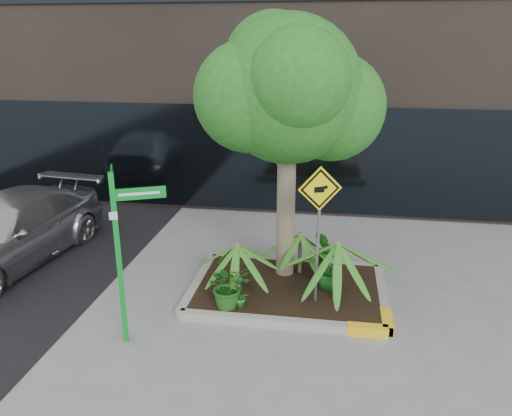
# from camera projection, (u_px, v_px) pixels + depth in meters

# --- Properties ---
(ground) EXTENTS (80.00, 80.00, 0.00)m
(ground) POSITION_uv_depth(u_px,v_px,m) (274.00, 301.00, 8.42)
(ground) COLOR gray
(ground) RESTS_ON ground
(planter) EXTENTS (3.35, 2.36, 0.15)m
(planter) POSITION_uv_depth(u_px,v_px,m) (290.00, 289.00, 8.61)
(planter) COLOR #9E9E99
(planter) RESTS_ON ground
(tree) EXTENTS (3.11, 2.76, 4.67)m
(tree) POSITION_uv_depth(u_px,v_px,m) (288.00, 90.00, 8.09)
(tree) COLOR gray
(tree) RESTS_ON ground
(palm_front) EXTENTS (1.19, 1.19, 1.33)m
(palm_front) POSITION_uv_depth(u_px,v_px,m) (338.00, 243.00, 7.85)
(palm_front) COLOR gray
(palm_front) RESTS_ON ground
(palm_left) EXTENTS (0.94, 0.94, 1.04)m
(palm_left) POSITION_uv_depth(u_px,v_px,m) (237.00, 245.00, 8.33)
(palm_left) COLOR gray
(palm_left) RESTS_ON ground
(palm_back) EXTENTS (0.88, 0.88, 0.98)m
(palm_back) POSITION_uv_depth(u_px,v_px,m) (301.00, 235.00, 8.90)
(palm_back) COLOR gray
(palm_back) RESTS_ON ground
(parked_car) EXTENTS (2.39, 4.73, 1.32)m
(parked_car) POSITION_uv_depth(u_px,v_px,m) (7.00, 232.00, 9.65)
(parked_car) COLOR #B6B7BC
(parked_car) RESTS_ON ground
(shrub_a) EXTENTS (0.89, 0.89, 0.73)m
(shrub_a) POSITION_uv_depth(u_px,v_px,m) (228.00, 286.00, 7.84)
(shrub_a) COLOR #1E5718
(shrub_a) RESTS_ON planter
(shrub_b) EXTENTS (0.58, 0.58, 0.74)m
(shrub_b) POSITION_uv_depth(u_px,v_px,m) (329.00, 269.00, 8.41)
(shrub_b) COLOR #1B5A1E
(shrub_b) RESTS_ON planter
(shrub_c) EXTENTS (0.33, 0.33, 0.58)m
(shrub_c) POSITION_uv_depth(u_px,v_px,m) (240.00, 291.00, 7.84)
(shrub_c) COLOR #247727
(shrub_c) RESTS_ON planter
(shrub_d) EXTENTS (0.49, 0.49, 0.76)m
(shrub_d) POSITION_uv_depth(u_px,v_px,m) (324.00, 250.00, 9.14)
(shrub_d) COLOR #1F651D
(shrub_d) RESTS_ON planter
(street_sign_post) EXTENTS (0.94, 0.71, 2.55)m
(street_sign_post) POSITION_uv_depth(u_px,v_px,m) (121.00, 239.00, 6.87)
(street_sign_post) COLOR #0E9A2B
(street_sign_post) RESTS_ON ground
(cattle_sign) EXTENTS (0.66, 0.26, 2.26)m
(cattle_sign) POSITION_uv_depth(u_px,v_px,m) (319.00, 213.00, 7.63)
(cattle_sign) COLOR slate
(cattle_sign) RESTS_ON ground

